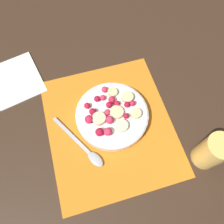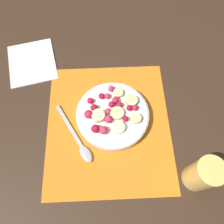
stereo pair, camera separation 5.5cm
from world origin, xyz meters
name	(u,v)px [view 2 (the right image)]	position (x,y,z in m)	size (l,w,h in m)	color
ground_plane	(108,125)	(0.00, 0.00, 0.00)	(3.00, 3.00, 0.00)	#382619
placemat	(108,125)	(0.00, 0.00, 0.00)	(0.37, 0.32, 0.01)	orange
fruit_bowl	(112,115)	(-0.02, 0.01, 0.02)	(0.19, 0.19, 0.05)	white
spoon	(79,144)	(0.05, -0.07, 0.01)	(0.16, 0.10, 0.01)	#B2B2B7
drinking_glass	(202,174)	(0.14, 0.20, 0.05)	(0.06, 0.06, 0.11)	#F4CC66
napkin	(31,62)	(-0.21, -0.22, 0.00)	(0.18, 0.17, 0.01)	white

